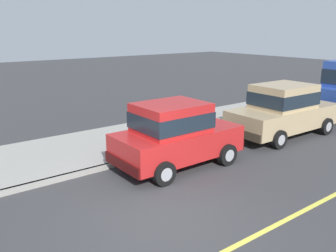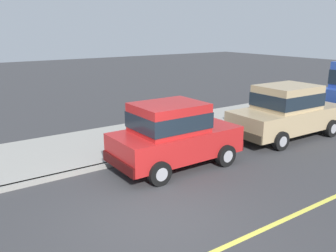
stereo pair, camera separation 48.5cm
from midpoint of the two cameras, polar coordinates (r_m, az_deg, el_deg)
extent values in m
plane|color=#38383A|center=(7.80, -2.41, -14.47)|extent=(80.00, 80.00, 0.00)
cube|color=gray|center=(10.31, -12.70, -6.73)|extent=(0.16, 64.00, 0.14)
cube|color=#99968E|center=(11.88, -16.36, -4.01)|extent=(3.60, 64.00, 0.14)
cube|color=red|center=(10.30, 0.23, -2.63)|extent=(1.74, 3.71, 0.76)
cube|color=red|center=(9.94, -0.90, 1.38)|extent=(1.52, 1.91, 0.80)
cube|color=#19232D|center=(9.96, -0.90, 1.05)|extent=(1.56, 1.95, 0.44)
cube|color=#400A0A|center=(11.52, 7.34, -2.06)|extent=(1.69, 0.21, 0.28)
cube|color=#400A0A|center=(9.45, -8.48, -6.03)|extent=(1.69, 0.21, 0.28)
cylinder|color=black|center=(11.74, 2.09, -2.32)|extent=(0.22, 0.64, 0.64)
cylinder|color=#9E9EA3|center=(11.74, 2.09, -2.32)|extent=(0.24, 0.35, 0.35)
cylinder|color=black|center=(10.55, 8.07, -4.54)|extent=(0.22, 0.64, 0.64)
cylinder|color=#9E9EA3|center=(10.55, 8.07, -4.54)|extent=(0.24, 0.35, 0.35)
cylinder|color=black|center=(10.51, -7.64, -4.60)|extent=(0.22, 0.64, 0.64)
cylinder|color=#9E9EA3|center=(10.51, -7.64, -4.60)|extent=(0.24, 0.35, 0.35)
cylinder|color=black|center=(9.15, -2.18, -7.56)|extent=(0.22, 0.64, 0.64)
cylinder|color=#9E9EA3|center=(9.15, -2.18, -7.56)|extent=(0.24, 0.35, 0.35)
cube|color=#EAEACC|center=(11.80, 5.68, 0.21)|extent=(0.28, 0.08, 0.14)
cube|color=#EAEACC|center=(11.08, 9.44, -0.93)|extent=(0.28, 0.08, 0.14)
cube|color=tan|center=(13.84, 16.96, 1.37)|extent=(1.90, 4.54, 0.76)
cube|color=tan|center=(13.60, 16.96, 4.59)|extent=(1.63, 2.14, 0.84)
cube|color=#19232D|center=(13.61, 16.94, 4.33)|extent=(1.67, 2.18, 0.46)
cube|color=#3E3527|center=(15.66, 21.81, 1.61)|extent=(1.77, 0.24, 0.28)
cube|color=#3E3527|center=(12.26, 10.58, -1.12)|extent=(1.77, 0.24, 0.28)
cylinder|color=black|center=(15.54, 17.38, 1.38)|extent=(0.23, 0.64, 0.64)
cylinder|color=#9E9EA3|center=(15.54, 17.38, 1.38)|extent=(0.25, 0.36, 0.35)
cylinder|color=black|center=(14.57, 22.99, -0.05)|extent=(0.23, 0.64, 0.64)
cylinder|color=#9E9EA3|center=(14.57, 22.99, -0.05)|extent=(0.25, 0.36, 0.35)
cylinder|color=black|center=(13.46, 10.17, -0.25)|extent=(0.23, 0.64, 0.64)
cylinder|color=#9E9EA3|center=(13.46, 10.17, -0.25)|extent=(0.25, 0.36, 0.35)
cylinder|color=black|center=(12.34, 16.16, -2.06)|extent=(0.23, 0.64, 0.64)
cylinder|color=#9E9EA3|center=(12.34, 16.16, -2.06)|extent=(0.25, 0.36, 0.35)
cube|color=#EAEACC|center=(15.91, 20.32, 3.26)|extent=(0.28, 0.09, 0.14)
cube|color=#EAEACC|center=(15.34, 23.74, 2.49)|extent=(0.28, 0.09, 0.14)
cube|color=#0E1837|center=(16.37, 23.73, 1.96)|extent=(1.86, 0.21, 0.28)
cylinder|color=black|center=(17.58, 22.37, 2.48)|extent=(0.22, 0.64, 0.64)
cylinder|color=#9E9EA3|center=(17.58, 22.37, 2.48)|extent=(0.24, 0.35, 0.35)
ellipsoid|color=white|center=(13.37, -2.87, 0.32)|extent=(0.47, 0.30, 0.20)
cylinder|color=white|center=(13.46, -3.46, -0.42)|extent=(0.05, 0.05, 0.18)
cylinder|color=white|center=(13.55, -3.12, -0.32)|extent=(0.05, 0.05, 0.18)
cylinder|color=white|center=(13.29, -2.59, -0.62)|extent=(0.05, 0.05, 0.18)
cylinder|color=white|center=(13.37, -2.25, -0.51)|extent=(0.05, 0.05, 0.18)
sphere|color=white|center=(13.53, -3.79, 0.88)|extent=(0.17, 0.17, 0.17)
ellipsoid|color=gray|center=(13.60, -4.07, 0.86)|extent=(0.12, 0.09, 0.06)
cone|color=white|center=(13.47, -3.91, 1.19)|extent=(0.06, 0.06, 0.07)
cone|color=white|center=(13.54, -3.62, 1.27)|extent=(0.06, 0.06, 0.07)
cylinder|color=white|center=(13.18, -2.03, 0.38)|extent=(0.12, 0.06, 0.13)
cylinder|color=gold|center=(14.38, 10.79, 0.11)|extent=(0.24, 0.24, 0.06)
cylinder|color=gold|center=(14.30, 10.85, 1.28)|extent=(0.17, 0.17, 0.55)
sphere|color=gold|center=(14.23, 10.91, 2.52)|extent=(0.15, 0.15, 0.15)
cylinder|color=gold|center=(14.37, 10.50, 1.48)|extent=(0.10, 0.07, 0.07)
cylinder|color=gold|center=(14.22, 11.21, 1.30)|extent=(0.10, 0.07, 0.07)
camera|label=1|loc=(0.24, -91.21, -0.33)|focal=38.27mm
camera|label=2|loc=(0.24, 88.79, 0.33)|focal=38.27mm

